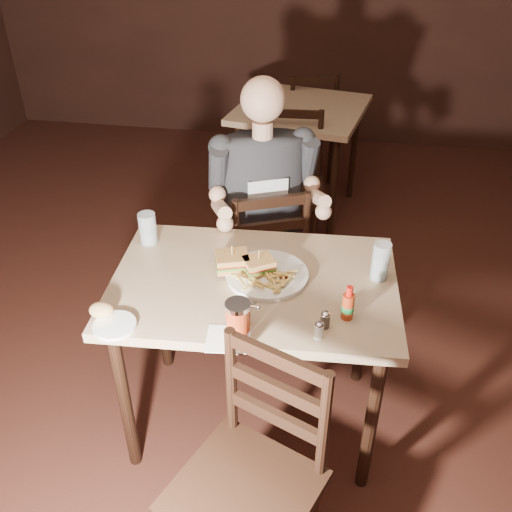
% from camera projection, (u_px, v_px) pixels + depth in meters
% --- Properties ---
extents(room_shell, '(7.00, 7.00, 7.00)m').
position_uv_depth(room_shell, '(295.00, 156.00, 1.60)').
color(room_shell, black).
rests_on(room_shell, ground).
extents(main_table, '(1.12, 0.78, 0.77)m').
position_uv_depth(main_table, '(254.00, 300.00, 2.22)').
color(main_table, tan).
rests_on(main_table, ground).
extents(bg_table, '(0.93, 0.93, 0.77)m').
position_uv_depth(bg_table, '(300.00, 120.00, 3.79)').
color(bg_table, tan).
rests_on(bg_table, ground).
extents(chair_far, '(0.55, 0.57, 0.88)m').
position_uv_depth(chair_far, '(261.00, 256.00, 2.88)').
color(chair_far, black).
rests_on(chair_far, ground).
extents(chair_near, '(0.56, 0.58, 0.90)m').
position_uv_depth(chair_near, '(244.00, 492.00, 1.78)').
color(chair_near, black).
rests_on(chair_near, ground).
extents(bg_chair_far, '(0.52, 0.54, 0.87)m').
position_uv_depth(bg_chair_far, '(306.00, 125.00, 4.37)').
color(bg_chair_far, black).
rests_on(bg_chair_far, ground).
extents(bg_chair_near, '(0.43, 0.47, 0.88)m').
position_uv_depth(bg_chair_near, '(290.00, 190.00, 3.47)').
color(bg_chair_near, black).
rests_on(bg_chair_near, ground).
extents(diner, '(0.63, 0.57, 0.90)m').
position_uv_depth(diner, '(264.00, 178.00, 2.59)').
color(diner, '#282B2D').
rests_on(diner, chair_far).
extents(dinner_plate, '(0.32, 0.32, 0.02)m').
position_uv_depth(dinner_plate, '(267.00, 276.00, 2.18)').
color(dinner_plate, white).
rests_on(dinner_plate, main_table).
extents(sandwich_left, '(0.15, 0.14, 0.10)m').
position_uv_depth(sandwich_left, '(232.00, 256.00, 2.18)').
color(sandwich_left, tan).
rests_on(sandwich_left, dinner_plate).
extents(sandwich_right, '(0.14, 0.13, 0.10)m').
position_uv_depth(sandwich_right, '(259.00, 262.00, 2.15)').
color(sandwich_right, tan).
rests_on(sandwich_right, dinner_plate).
extents(fries_pile, '(0.26, 0.19, 0.04)m').
position_uv_depth(fries_pile, '(262.00, 278.00, 2.12)').
color(fries_pile, '#E0B856').
rests_on(fries_pile, dinner_plate).
extents(ketchup_dollop, '(0.05, 0.05, 0.01)m').
position_uv_depth(ketchup_dollop, '(285.00, 276.00, 2.15)').
color(ketchup_dollop, maroon).
rests_on(ketchup_dollop, dinner_plate).
extents(glass_left, '(0.08, 0.08, 0.13)m').
position_uv_depth(glass_left, '(148.00, 228.00, 2.35)').
color(glass_left, silver).
rests_on(glass_left, main_table).
extents(glass_right, '(0.07, 0.07, 0.15)m').
position_uv_depth(glass_right, '(381.00, 261.00, 2.14)').
color(glass_right, silver).
rests_on(glass_right, main_table).
extents(hot_sauce, '(0.04, 0.04, 0.13)m').
position_uv_depth(hot_sauce, '(348.00, 303.00, 1.95)').
color(hot_sauce, maroon).
rests_on(hot_sauce, main_table).
extents(salt_shaker, '(0.03, 0.03, 0.06)m').
position_uv_depth(salt_shaker, '(319.00, 330.00, 1.89)').
color(salt_shaker, white).
rests_on(salt_shaker, main_table).
extents(pepper_shaker, '(0.04, 0.04, 0.06)m').
position_uv_depth(pepper_shaker, '(325.00, 320.00, 1.93)').
color(pepper_shaker, '#38332D').
rests_on(pepper_shaker, main_table).
extents(syrup_dispenser, '(0.09, 0.09, 0.11)m').
position_uv_depth(syrup_dispenser, '(238.00, 316.00, 1.91)').
color(syrup_dispenser, maroon).
rests_on(syrup_dispenser, main_table).
extents(napkin, '(0.16, 0.15, 0.00)m').
position_uv_depth(napkin, '(228.00, 339.00, 1.90)').
color(napkin, white).
rests_on(napkin, main_table).
extents(knife, '(0.13, 0.18, 0.01)m').
position_uv_depth(knife, '(242.00, 331.00, 1.92)').
color(knife, silver).
rests_on(knife, napkin).
extents(fork, '(0.09, 0.13, 0.00)m').
position_uv_depth(fork, '(243.00, 310.00, 2.01)').
color(fork, silver).
rests_on(fork, napkin).
extents(side_plate, '(0.15, 0.15, 0.01)m').
position_uv_depth(side_plate, '(115.00, 327.00, 1.94)').
color(side_plate, white).
rests_on(side_plate, main_table).
extents(bread_roll, '(0.09, 0.08, 0.05)m').
position_uv_depth(bread_roll, '(102.00, 310.00, 1.96)').
color(bread_roll, tan).
rests_on(bread_roll, side_plate).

